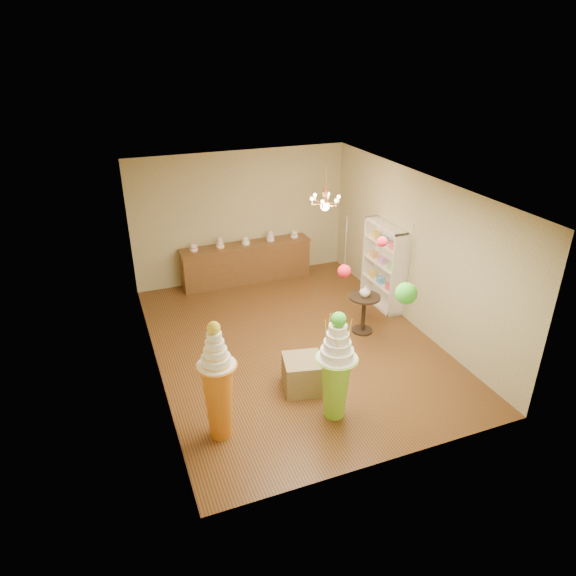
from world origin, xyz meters
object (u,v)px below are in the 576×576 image
object	(u,v)px
pedestal_orange	(218,392)
sideboard	(246,262)
pedestal_green	(336,373)
round_table	(364,309)

from	to	relation	value
pedestal_orange	sideboard	world-z (taller)	pedestal_orange
pedestal_green	pedestal_orange	distance (m)	1.73
pedestal_green	pedestal_orange	bearing A→B (deg)	173.43
pedestal_green	sideboard	size ratio (longest dim) A/B	0.58
pedestal_orange	sideboard	bearing A→B (deg)	68.78
pedestal_orange	sideboard	distance (m)	5.26
pedestal_green	sideboard	distance (m)	5.10
pedestal_orange	sideboard	xyz separation A→B (m)	(1.90, 4.90, -0.28)
pedestal_green	round_table	distance (m)	2.60
sideboard	round_table	distance (m)	3.37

